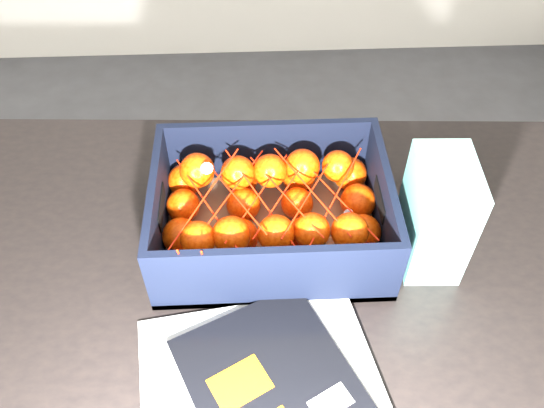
{
  "coord_description": "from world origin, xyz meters",
  "views": [
    {
      "loc": [
        0.34,
        -0.55,
        1.49
      ],
      "look_at": [
        0.36,
        0.01,
        0.86
      ],
      "focal_mm": 37.19,
      "sensor_mm": 36.0,
      "label": 1
    }
  ],
  "objects_px": {
    "table": "(254,319)",
    "produce_crate": "(271,218)",
    "magazine_stack": "(268,397)",
    "retail_carton": "(436,215)"
  },
  "relations": [
    {
      "from": "table",
      "to": "produce_crate",
      "type": "distance_m",
      "value": 0.18
    },
    {
      "from": "table",
      "to": "produce_crate",
      "type": "height_order",
      "value": "produce_crate"
    },
    {
      "from": "table",
      "to": "retail_carton",
      "type": "relative_size",
      "value": 6.49
    },
    {
      "from": "magazine_stack",
      "to": "table",
      "type": "bearing_deg",
      "value": 95.32
    },
    {
      "from": "produce_crate",
      "to": "retail_carton",
      "type": "distance_m",
      "value": 0.26
    },
    {
      "from": "magazine_stack",
      "to": "produce_crate",
      "type": "height_order",
      "value": "produce_crate"
    },
    {
      "from": "magazine_stack",
      "to": "produce_crate",
      "type": "xyz_separation_m",
      "value": [
        0.02,
        0.28,
        0.03
      ]
    },
    {
      "from": "retail_carton",
      "to": "table",
      "type": "bearing_deg",
      "value": -167.31
    },
    {
      "from": "table",
      "to": "magazine_stack",
      "type": "relative_size",
      "value": 3.37
    },
    {
      "from": "produce_crate",
      "to": "magazine_stack",
      "type": "bearing_deg",
      "value": -93.27
    }
  ]
}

